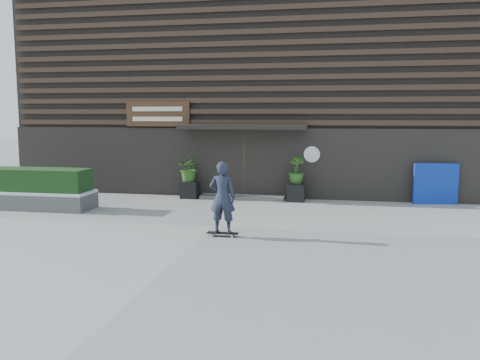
% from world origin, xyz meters
% --- Properties ---
extents(ground, '(80.00, 80.00, 0.00)m').
position_xyz_m(ground, '(0.00, 0.00, 0.00)').
color(ground, gray).
rests_on(ground, ground).
extents(entrance_step, '(3.00, 0.80, 0.12)m').
position_xyz_m(entrance_step, '(0.00, 4.60, 0.06)').
color(entrance_step, '#4B4B48').
rests_on(entrance_step, ground).
extents(planter_pot_left, '(0.60, 0.60, 0.60)m').
position_xyz_m(planter_pot_left, '(-1.90, 4.40, 0.30)').
color(planter_pot_left, black).
rests_on(planter_pot_left, ground).
extents(bamboo_left, '(0.86, 0.75, 0.96)m').
position_xyz_m(bamboo_left, '(-1.90, 4.40, 1.08)').
color(bamboo_left, '#2D591E').
rests_on(bamboo_left, planter_pot_left).
extents(planter_pot_right, '(0.60, 0.60, 0.60)m').
position_xyz_m(planter_pot_right, '(1.90, 4.40, 0.30)').
color(planter_pot_right, black).
rests_on(planter_pot_right, ground).
extents(bamboo_right, '(0.54, 0.54, 0.96)m').
position_xyz_m(bamboo_right, '(1.90, 4.40, 1.08)').
color(bamboo_right, '#2D591E').
rests_on(bamboo_right, planter_pot_right).
extents(raised_bed, '(3.50, 1.20, 0.50)m').
position_xyz_m(raised_bed, '(-6.07, 1.53, 0.25)').
color(raised_bed, '#484846').
rests_on(raised_bed, ground).
extents(snow_layer, '(3.50, 1.20, 0.08)m').
position_xyz_m(snow_layer, '(-6.07, 1.53, 0.54)').
color(snow_layer, silver).
rests_on(snow_layer, raised_bed).
extents(hedge, '(3.30, 1.00, 0.70)m').
position_xyz_m(hedge, '(-6.07, 1.53, 0.93)').
color(hedge, '#133312').
rests_on(hedge, snow_layer).
extents(blue_tarp, '(1.46, 0.36, 1.37)m').
position_xyz_m(blue_tarp, '(6.52, 4.70, 0.69)').
color(blue_tarp, '#0C29A0').
rests_on(blue_tarp, ground).
extents(building, '(18.00, 11.00, 8.00)m').
position_xyz_m(building, '(-0.00, 9.96, 3.99)').
color(building, black).
rests_on(building, ground).
extents(skateboarder, '(0.78, 0.43, 1.86)m').
position_xyz_m(skateboarder, '(0.52, -1.00, 0.97)').
color(skateboarder, black).
rests_on(skateboarder, ground).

